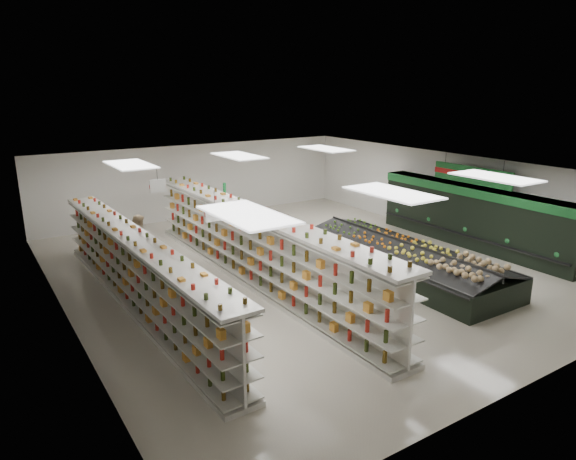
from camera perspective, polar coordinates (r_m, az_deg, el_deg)
floor at (r=16.59m, az=1.25°, el=-4.21°), size 16.00×16.00×0.00m
ceiling at (r=15.78m, az=1.31°, el=6.78°), size 14.00×16.00×0.02m
wall_back at (r=23.01m, az=-10.03°, el=5.38°), size 14.00×0.02×3.20m
wall_front at (r=10.84m, az=26.03°, el=-8.02°), size 14.00×0.02×3.20m
wall_left at (r=13.63m, az=-23.91°, el=-3.02°), size 0.02×16.00×3.20m
wall_right at (r=20.77m, az=17.51°, el=3.76°), size 0.02×16.00×3.20m
produce_wall_case at (r=19.58m, az=19.88°, el=1.77°), size 0.93×8.00×2.20m
aisle_sign_near at (r=12.32m, az=-8.14°, el=1.89°), size 0.52×0.06×0.75m
aisle_sign_far at (r=15.96m, az=-14.26°, el=4.76°), size 0.52×0.06×0.75m
hortifruti_banner at (r=19.08m, az=19.75°, el=5.76°), size 0.12×3.20×0.95m
gondola_left at (r=14.02m, az=-16.38°, el=-4.80°), size 1.14×11.30×1.96m
gondola_center at (r=15.19m, az=-3.80°, el=-2.16°), size 1.01×12.57×2.18m
produce_island at (r=16.36m, az=12.57°, el=-3.07°), size 2.67×7.21×1.07m
soda_endcap at (r=20.73m, az=-8.63°, el=2.19°), size 1.52×1.17×1.77m
shopper_main at (r=14.39m, az=1.81°, el=-3.27°), size 0.75×0.52×1.95m
shopper_background at (r=17.13m, az=-16.09°, el=-1.15°), size 0.62×0.90×1.72m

